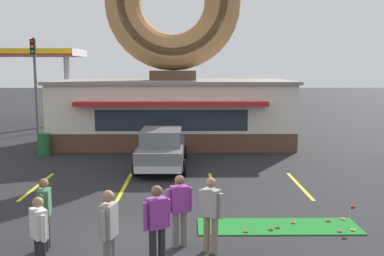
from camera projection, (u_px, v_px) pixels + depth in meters
ground_plane at (121, 242)px, 10.43m from camera, size 160.00×160.00×0.00m
donut_shop_building at (173, 73)px, 23.75m from camera, size 12.30×6.75×10.96m
putting_mat at (278, 226)px, 11.41m from camera, size 4.09×1.21×0.03m
mini_donut_near_left at (293, 223)px, 11.60m from camera, size 0.13×0.13×0.04m
mini_donut_near_right at (278, 227)px, 11.25m from camera, size 0.13×0.13×0.04m
mini_donut_mid_left at (246, 231)px, 10.99m from camera, size 0.13×0.13×0.04m
mini_donut_mid_centre at (209, 228)px, 11.21m from camera, size 0.13×0.13×0.04m
mini_donut_mid_right at (271, 229)px, 11.11m from camera, size 0.13×0.13×0.04m
mini_donut_far_left at (353, 230)px, 11.09m from camera, size 0.13×0.13×0.04m
mini_donut_far_centre at (329, 221)px, 11.72m from camera, size 0.13×0.13×0.04m
mini_donut_far_right at (340, 231)px, 11.00m from camera, size 0.13×0.13×0.04m
mini_donut_extra at (343, 219)px, 11.89m from camera, size 0.13×0.13×0.04m
golf_ball at (251, 223)px, 11.57m from camera, size 0.04×0.04×0.04m
putting_flag_pin at (352, 211)px, 11.30m from camera, size 0.13×0.01×0.55m
car_grey at (162, 147)px, 17.96m from camera, size 2.00×4.57×1.60m
pedestrian_blue_sweater_man at (157, 223)px, 8.96m from camera, size 0.53×0.40×1.71m
pedestrian_hooded_kid at (39, 233)px, 8.64m from camera, size 0.42×0.49×1.58m
pedestrian_leather_jacket_man at (180, 207)px, 10.07m from camera, size 0.57×0.35×1.65m
pedestrian_clipboard_woman at (45, 210)px, 9.91m from camera, size 0.28×0.59×1.62m
pedestrian_beanie_man at (211, 211)px, 9.74m from camera, size 0.51×0.41×1.67m
pedestrian_crossing_woman at (109, 230)px, 8.45m from camera, size 0.32×0.58×1.76m
trash_bin at (44, 144)px, 20.79m from camera, size 0.57×0.57×0.97m
traffic_light_pole at (35, 73)px, 27.03m from camera, size 0.28×0.47×5.80m
gas_station_canopy at (16, 56)px, 31.66m from camera, size 9.00×4.46×5.30m
parking_stripe_left at (37, 186)px, 15.35m from camera, size 0.12×3.60×0.01m
parking_stripe_mid_left at (125, 186)px, 15.38m from camera, size 0.12×3.60×0.01m
parking_stripe_centre at (212, 186)px, 15.40m from camera, size 0.12×3.60×0.01m
parking_stripe_mid_right at (299, 185)px, 15.43m from camera, size 0.12×3.60×0.01m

